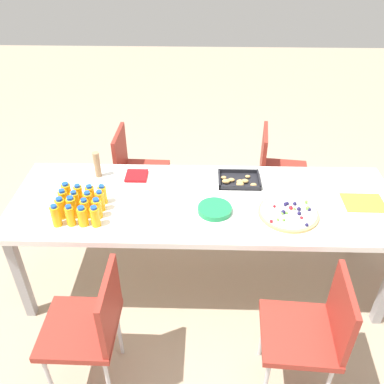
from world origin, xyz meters
The scene contains 28 objects.
ground_plane centered at (0.00, 0.00, 0.00)m, with size 12.00×12.00×0.00m, color tan.
party_table centered at (0.00, 0.00, 0.68)m, with size 2.51×0.85×0.74m.
chair_far_right centered at (0.61, 0.80, 0.50)m, with size 0.44×0.44×0.83m.
chair_near_left centered at (-0.59, -0.79, 0.50)m, with size 0.40×0.40×0.83m.
chair_far_left centered at (-0.57, 0.75, 0.50)m, with size 0.41×0.41×0.83m.
chair_near_right centered at (0.58, -0.80, 0.50)m, with size 0.42×0.42×0.83m.
juice_bottle_0 centered at (-0.88, -0.28, 0.81)m, with size 0.05×0.05×0.15m.
juice_bottle_1 centered at (-0.80, -0.27, 0.81)m, with size 0.05×0.05×0.14m.
juice_bottle_2 centered at (-0.72, -0.27, 0.80)m, with size 0.06×0.06×0.13m.
juice_bottle_3 centered at (-0.65, -0.27, 0.80)m, with size 0.06×0.06×0.14m.
juice_bottle_4 centered at (-0.87, -0.20, 0.81)m, with size 0.06×0.06×0.14m.
juice_bottle_5 centered at (-0.80, -0.19, 0.81)m, with size 0.06×0.06×0.15m.
juice_bottle_6 centered at (-0.73, -0.19, 0.80)m, with size 0.05×0.05×0.13m.
juice_bottle_7 centered at (-0.65, -0.19, 0.80)m, with size 0.06×0.06×0.14m.
juice_bottle_8 centered at (-0.87, -0.13, 0.81)m, with size 0.05×0.05×0.15m.
juice_bottle_9 centered at (-0.80, -0.12, 0.80)m, with size 0.05×0.05×0.14m.
juice_bottle_10 centered at (-0.72, -0.12, 0.80)m, with size 0.05×0.05×0.14m.
juice_bottle_11 centered at (-0.65, -0.12, 0.81)m, with size 0.05×0.05×0.14m.
juice_bottle_12 centered at (-0.88, -0.04, 0.81)m, with size 0.06×0.06×0.14m.
juice_bottle_13 centered at (-0.80, -0.04, 0.80)m, with size 0.05×0.05×0.13m.
juice_bottle_14 centered at (-0.72, -0.05, 0.80)m, with size 0.06×0.06×0.14m.
juice_bottle_15 centered at (-0.65, -0.04, 0.80)m, with size 0.05×0.05×0.13m.
fruit_pizza centered at (0.52, -0.14, 0.75)m, with size 0.37×0.37×0.05m.
snack_tray centered at (0.24, 0.21, 0.75)m, with size 0.29×0.22×0.04m.
plate_stack centered at (0.07, -0.12, 0.76)m, with size 0.21×0.21×0.03m.
napkin_stack centered at (-0.48, 0.26, 0.75)m, with size 0.15×0.15×0.02m, color red.
cardboard_tube centered at (-0.75, 0.27, 0.83)m, with size 0.04×0.04×0.19m, color #9E7A56.
paper_folder centered at (1.03, -0.01, 0.74)m, with size 0.26×0.20×0.01m, color yellow.
Camera 1 is at (-0.02, -2.15, 2.34)m, focal length 38.53 mm.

